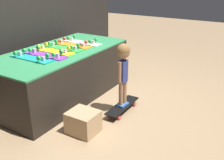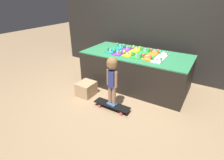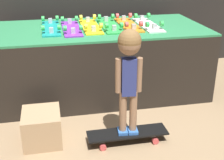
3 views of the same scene
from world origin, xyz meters
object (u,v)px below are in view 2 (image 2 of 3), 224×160
(skateboard_yellow_on_rack, at_px, (132,52))
(child, at_px, (112,73))
(skateboard_green_on_rack, at_px, (141,53))
(storage_box, at_px, (86,89))
(skateboard_orange_on_rack, at_px, (151,55))
(skateboard_purple_on_rack, at_px, (123,51))
(skateboard_white_on_rack, at_px, (160,57))
(skateboard_teal_on_rack, at_px, (116,49))
(skateboard_on_floor, at_px, (112,105))

(skateboard_yellow_on_rack, xyz_separation_m, child, (0.14, -1.04, -0.05))
(skateboard_green_on_rack, height_order, storage_box, skateboard_green_on_rack)
(skateboard_yellow_on_rack, xyz_separation_m, skateboard_orange_on_rack, (0.40, -0.00, 0.00))
(skateboard_purple_on_rack, relative_size, storage_box, 1.90)
(storage_box, bearing_deg, skateboard_white_on_rack, 36.81)
(skateboard_teal_on_rack, relative_size, skateboard_yellow_on_rack, 1.00)
(skateboard_orange_on_rack, bearing_deg, skateboard_yellow_on_rack, 179.72)
(skateboard_on_floor, relative_size, storage_box, 1.93)
(skateboard_teal_on_rack, relative_size, child, 0.76)
(skateboard_green_on_rack, relative_size, child, 0.76)
(skateboard_teal_on_rack, xyz_separation_m, skateboard_green_on_rack, (0.60, -0.02, 0.00))
(skateboard_purple_on_rack, relative_size, skateboard_green_on_rack, 1.00)
(skateboard_yellow_on_rack, height_order, skateboard_white_on_rack, same)
(skateboard_teal_on_rack, height_order, skateboard_yellow_on_rack, same)
(skateboard_white_on_rack, relative_size, storage_box, 1.90)
(skateboard_yellow_on_rack, bearing_deg, skateboard_green_on_rack, -3.13)
(skateboard_white_on_rack, bearing_deg, skateboard_orange_on_rack, 168.76)
(child, bearing_deg, skateboard_purple_on_rack, 114.48)
(skateboard_yellow_on_rack, relative_size, storage_box, 1.90)
(skateboard_yellow_on_rack, distance_m, skateboard_orange_on_rack, 0.40)
(child, bearing_deg, skateboard_green_on_rack, 92.32)
(skateboard_orange_on_rack, relative_size, skateboard_white_on_rack, 1.00)
(skateboard_yellow_on_rack, relative_size, skateboard_on_floor, 0.98)
(skateboard_on_floor, bearing_deg, skateboard_white_on_rack, 65.29)
(skateboard_purple_on_rack, bearing_deg, skateboard_green_on_rack, 4.72)
(skateboard_teal_on_rack, relative_size, skateboard_green_on_rack, 1.00)
(skateboard_purple_on_rack, xyz_separation_m, skateboard_white_on_rack, (0.80, 0.00, 0.00))
(skateboard_teal_on_rack, height_order, storage_box, skateboard_teal_on_rack)
(skateboard_green_on_rack, distance_m, skateboard_white_on_rack, 0.40)
(skateboard_on_floor, bearing_deg, skateboard_yellow_on_rack, 97.67)
(skateboard_on_floor, distance_m, storage_box, 0.70)
(skateboard_yellow_on_rack, distance_m, child, 1.05)
(skateboard_yellow_on_rack, bearing_deg, skateboard_on_floor, -82.33)
(skateboard_purple_on_rack, xyz_separation_m, skateboard_orange_on_rack, (0.60, 0.04, 0.00))
(skateboard_teal_on_rack, distance_m, storage_box, 1.10)
(skateboard_orange_on_rack, height_order, skateboard_on_floor, skateboard_orange_on_rack)
(skateboard_orange_on_rack, bearing_deg, skateboard_green_on_rack, -177.43)
(skateboard_purple_on_rack, distance_m, skateboard_on_floor, 1.24)
(child, relative_size, storage_box, 2.52)
(skateboard_yellow_on_rack, distance_m, skateboard_on_floor, 1.24)
(skateboard_green_on_rack, height_order, skateboard_orange_on_rack, same)
(skateboard_orange_on_rack, bearing_deg, child, -104.04)
(skateboard_yellow_on_rack, xyz_separation_m, skateboard_on_floor, (0.14, -1.04, -0.66))
(skateboard_yellow_on_rack, height_order, skateboard_on_floor, skateboard_yellow_on_rack)
(skateboard_teal_on_rack, height_order, skateboard_green_on_rack, same)
(skateboard_teal_on_rack, xyz_separation_m, skateboard_white_on_rack, (1.00, -0.05, 0.00))
(skateboard_teal_on_rack, bearing_deg, skateboard_green_on_rack, -2.20)
(skateboard_green_on_rack, xyz_separation_m, skateboard_orange_on_rack, (0.20, 0.01, 0.00))
(skateboard_purple_on_rack, relative_size, child, 0.76)
(skateboard_yellow_on_rack, xyz_separation_m, skateboard_green_on_rack, (0.20, -0.01, 0.00))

